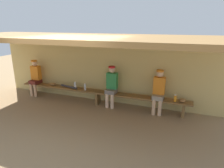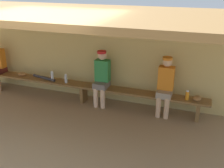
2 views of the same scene
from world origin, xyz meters
name	(u,v)px [view 2 (image 2 of 2)]	position (x,y,z in m)	size (l,w,h in m)	color
ground_plane	(51,132)	(0.00, 0.00, 0.00)	(24.00, 24.00, 0.00)	#937754
back_wall	(90,55)	(0.00, 2.00, 1.10)	(8.00, 0.20, 2.20)	tan
dugout_roof	(60,14)	(0.00, 0.70, 2.26)	(8.00, 2.80, 0.12)	olive
bench	(83,87)	(0.00, 1.55, 0.39)	(6.00, 0.36, 0.46)	brown
player_in_white	(102,76)	(0.50, 1.55, 0.75)	(0.34, 0.42, 1.34)	slate
player_with_sunglasses	(165,84)	(2.00, 1.55, 0.75)	(0.34, 0.42, 1.34)	gray
water_bottle_green	(66,79)	(-0.45, 1.51, 0.57)	(0.07, 0.07, 0.23)	silver
water_bottle_orange	(52,76)	(-0.85, 1.53, 0.58)	(0.07, 0.07, 0.25)	silver
water_bottle_blue	(187,95)	(2.49, 1.51, 0.56)	(0.08, 0.08, 0.21)	orange
baseball_glove_tan	(197,98)	(2.70, 1.56, 0.51)	(0.24, 0.17, 0.09)	olive
baseball_glove_worn	(22,74)	(-1.80, 1.56, 0.51)	(0.24, 0.17, 0.09)	olive
baseball_bat	(44,78)	(-1.12, 1.55, 0.49)	(0.07, 0.07, 0.75)	#333338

